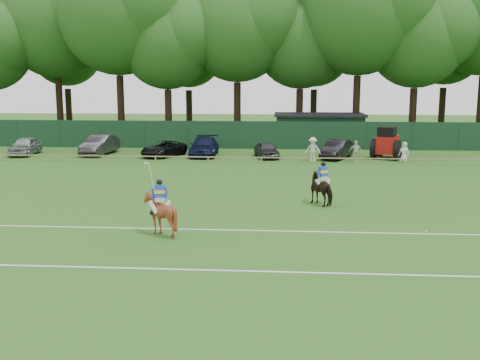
# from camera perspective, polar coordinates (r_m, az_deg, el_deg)

# --- Properties ---
(ground) EXTENTS (160.00, 160.00, 0.00)m
(ground) POSITION_cam_1_polar(r_m,az_deg,el_deg) (24.26, -1.70, -4.48)
(ground) COLOR #1E4C14
(ground) RESTS_ON ground
(horse_dark) EXTENTS (1.79, 2.01, 1.58)m
(horse_dark) POSITION_cam_1_polar(r_m,az_deg,el_deg) (28.20, 8.40, -0.88)
(horse_dark) COLOR black
(horse_dark) RESTS_ON ground
(horse_chestnut) EXTENTS (1.63, 1.77, 1.71)m
(horse_chestnut) POSITION_cam_1_polar(r_m,az_deg,el_deg) (22.62, -8.12, -3.42)
(horse_chestnut) COLOR maroon
(horse_chestnut) RESTS_ON ground
(sedan_silver) EXTENTS (2.15, 4.52, 1.49)m
(sedan_silver) POSITION_cam_1_polar(r_m,az_deg,el_deg) (49.80, -20.97, 3.25)
(sedan_silver) COLOR #9B9EA0
(sedan_silver) RESTS_ON ground
(sedan_grey) EXTENTS (2.12, 5.03, 1.61)m
(sedan_grey) POSITION_cam_1_polar(r_m,az_deg,el_deg) (48.23, -14.05, 3.48)
(sedan_grey) COLOR #28282A
(sedan_grey) RESTS_ON ground
(suv_black) EXTENTS (3.61, 4.94, 1.25)m
(suv_black) POSITION_cam_1_polar(r_m,az_deg,el_deg) (46.05, -7.75, 3.16)
(suv_black) COLOR black
(suv_black) RESTS_ON ground
(sedan_navy) EXTENTS (2.27, 5.31, 1.53)m
(sedan_navy) POSITION_cam_1_polar(r_m,az_deg,el_deg) (46.09, -3.66, 3.42)
(sedan_navy) COLOR black
(sedan_navy) RESTS_ON ground
(hatch_grey) EXTENTS (2.38, 4.01, 1.28)m
(hatch_grey) POSITION_cam_1_polar(r_m,az_deg,el_deg) (44.83, 2.70, 3.08)
(hatch_grey) COLOR #313133
(hatch_grey) RESTS_ON ground
(estate_black) EXTENTS (3.13, 4.67, 1.46)m
(estate_black) POSITION_cam_1_polar(r_m,az_deg,el_deg) (45.07, 9.81, 3.09)
(estate_black) COLOR black
(estate_black) RESTS_ON ground
(spectator_left) EXTENTS (1.29, 0.88, 1.83)m
(spectator_left) POSITION_cam_1_polar(r_m,az_deg,el_deg) (43.20, 7.41, 3.11)
(spectator_left) COLOR silver
(spectator_left) RESTS_ON ground
(spectator_mid) EXTENTS (0.99, 0.50, 1.63)m
(spectator_mid) POSITION_cam_1_polar(r_m,az_deg,el_deg) (43.25, 11.65, 2.86)
(spectator_mid) COLOR silver
(spectator_mid) RESTS_ON ground
(spectator_right) EXTENTS (0.90, 0.82, 1.54)m
(spectator_right) POSITION_cam_1_polar(r_m,az_deg,el_deg) (44.13, 16.34, 2.74)
(spectator_right) COLOR silver
(spectator_right) RESTS_ON ground
(rider_dark) EXTENTS (0.84, 0.67, 1.41)m
(rider_dark) POSITION_cam_1_polar(r_m,az_deg,el_deg) (28.06, 8.45, 0.55)
(rider_dark) COLOR silver
(rider_dark) RESTS_ON ground
(rider_chestnut) EXTENTS (0.96, 0.53, 2.05)m
(rider_chestnut) POSITION_cam_1_polar(r_m,az_deg,el_deg) (22.44, -8.18, -1.53)
(rider_chestnut) COLOR silver
(rider_chestnut) RESTS_ON ground
(polo_ball) EXTENTS (0.09, 0.09, 0.09)m
(polo_ball) POSITION_cam_1_polar(r_m,az_deg,el_deg) (24.13, 18.38, -4.97)
(polo_ball) COLOR silver
(polo_ball) RESTS_ON ground
(pitch_lines) EXTENTS (60.00, 5.10, 0.01)m
(pitch_lines) POSITION_cam_1_polar(r_m,az_deg,el_deg) (20.91, -2.69, -6.87)
(pitch_lines) COLOR silver
(pitch_lines) RESTS_ON ground
(pitch_rail) EXTENTS (62.10, 0.10, 0.50)m
(pitch_rail) POSITION_cam_1_polar(r_m,az_deg,el_deg) (41.81, 0.83, 2.31)
(pitch_rail) COLOR #997F5B
(pitch_rail) RESTS_ON ground
(perimeter_fence) EXTENTS (92.08, 0.08, 2.50)m
(perimeter_fence) POSITION_cam_1_polar(r_m,az_deg,el_deg) (50.65, 1.43, 4.59)
(perimeter_fence) COLOR #14351E
(perimeter_fence) RESTS_ON ground
(utility_shed) EXTENTS (8.40, 4.40, 3.04)m
(utility_shed) POSITION_cam_1_polar(r_m,az_deg,el_deg) (53.67, 8.03, 5.11)
(utility_shed) COLOR #14331E
(utility_shed) RESTS_ON ground
(tree_row) EXTENTS (96.00, 12.00, 21.00)m
(tree_row) POSITION_cam_1_polar(r_m,az_deg,el_deg) (58.67, 3.77, 4.10)
(tree_row) COLOR #26561C
(tree_row) RESTS_ON ground
(tractor) EXTENTS (2.99, 3.53, 2.52)m
(tractor) POSITION_cam_1_polar(r_m,az_deg,el_deg) (45.74, 14.73, 3.60)
(tractor) COLOR maroon
(tractor) RESTS_ON ground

